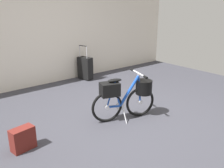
# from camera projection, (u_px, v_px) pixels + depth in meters

# --- Properties ---
(ground_plane) EXTENTS (7.50, 7.50, 0.00)m
(ground_plane) POSITION_uv_depth(u_px,v_px,m) (124.00, 125.00, 3.67)
(ground_plane) COLOR #38383F
(back_wall) EXTENTS (7.50, 0.10, 3.05)m
(back_wall) POSITION_uv_depth(u_px,v_px,m) (41.00, 15.00, 5.15)
(back_wall) COLOR silver
(back_wall) RESTS_ON ground_plane
(folding_bike_foreground) EXTENTS (1.01, 0.55, 0.75)m
(folding_bike_foreground) POSITION_uv_depth(u_px,v_px,m) (127.00, 95.00, 3.75)
(folding_bike_foreground) COLOR black
(folding_bike_foreground) RESTS_ON ground_plane
(rolling_suitcase) EXTENTS (0.25, 0.39, 0.83)m
(rolling_suitcase) POSITION_uv_depth(u_px,v_px,m) (85.00, 68.00, 5.81)
(rolling_suitcase) COLOR black
(rolling_suitcase) RESTS_ON ground_plane
(backpack_on_floor) EXTENTS (0.31, 0.22, 0.29)m
(backpack_on_floor) POSITION_uv_depth(u_px,v_px,m) (23.00, 139.00, 3.01)
(backpack_on_floor) COLOR maroon
(backpack_on_floor) RESTS_ON ground_plane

